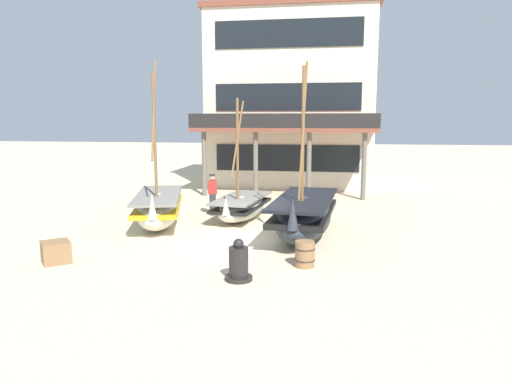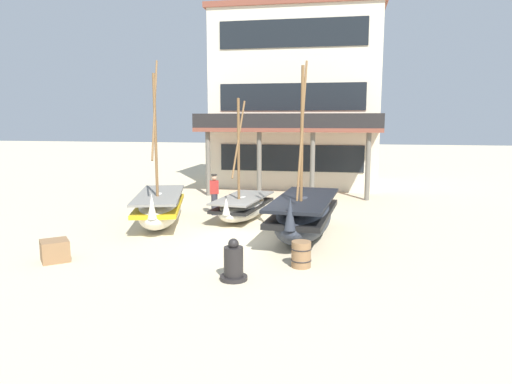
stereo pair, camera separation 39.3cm
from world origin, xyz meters
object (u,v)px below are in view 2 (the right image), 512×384
Objects in this scene: wooden_barrel at (301,254)px; cargo_crate at (55,251)px; fishing_boat_near_left at (304,216)px; fishing_boat_centre_large at (160,207)px; fishing_boat_far_right at (243,207)px; capstan_winch at (234,263)px; fisherman_by_hull at (214,195)px; harbor_building_main at (297,100)px.

wooden_barrel is 0.98× the size of cargo_crate.
fishing_boat_near_left is 0.95× the size of fishing_boat_centre_large.
cargo_crate is at bearing -121.98° from fishing_boat_far_right.
fishing_boat_far_right is at bearing 100.37° from capstan_winch.
capstan_winch is at bearing -6.32° from cargo_crate.
fisherman_by_hull is at bearing 155.74° from fishing_boat_far_right.
fishing_boat_far_right is (-2.60, 2.50, -0.24)m from fishing_boat_near_left.
harbor_building_main is (3.83, 12.22, 4.38)m from fishing_boat_centre_large.
fishing_boat_near_left is at bearing -9.74° from fishing_boat_centre_large.
wooden_barrel is at bearing 40.40° from capstan_winch.
capstan_winch is at bearing -52.66° from fishing_boat_centre_large.
fishing_boat_far_right is at bearing 58.02° from cargo_crate.
fishing_boat_centre_large is (-5.41, 0.93, -0.08)m from fishing_boat_near_left.
cargo_crate is 0.07× the size of harbor_building_main.
wooden_barrel is at bearing 6.15° from cargo_crate.
fishing_boat_far_right reaches higher than capstan_winch.
fisherman_by_hull is 0.17× the size of harbor_building_main.
fishing_boat_near_left is 5.50× the size of capstan_winch.
fishing_boat_far_right is 0.46× the size of harbor_building_main.
fishing_boat_centre_large is at bearing -107.41° from harbor_building_main.
harbor_building_main reaches higher than fisherman_by_hull.
fisherman_by_hull reaches higher than wooden_barrel.
fisherman_by_hull is (-3.92, 3.09, 0.09)m from fishing_boat_near_left.
harbor_building_main reaches higher than capstan_winch.
wooden_barrel is 17.02m from harbor_building_main.
harbor_building_main is at bearing 90.81° from capstan_winch.
fishing_boat_near_left is 13.92m from harbor_building_main.
fishing_boat_centre_large is 5.78× the size of capstan_winch.
harbor_building_main reaches higher than fishing_boat_far_right.
fishing_boat_centre_large reaches higher than capstan_winch.
capstan_winch is 1.46× the size of cargo_crate.
harbor_building_main reaches higher than wooden_barrel.
fishing_boat_centre_large is 0.60× the size of harbor_building_main.
harbor_building_main is at bearing 76.91° from fisherman_by_hull.
capstan_winch is at bearing -139.60° from wooden_barrel.
harbor_building_main is at bearing 96.86° from fishing_boat_near_left.
wooden_barrel is (5.61, -4.04, -0.31)m from fishing_boat_centre_large.
fishing_boat_far_right is 4.49× the size of capstan_winch.
harbor_building_main reaches higher than fishing_boat_near_left.
fishing_boat_centre_large is 8.45× the size of cargo_crate.
fishing_boat_near_left reaches higher than capstan_winch.
fishing_boat_far_right is at bearing -95.47° from harbor_building_main.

